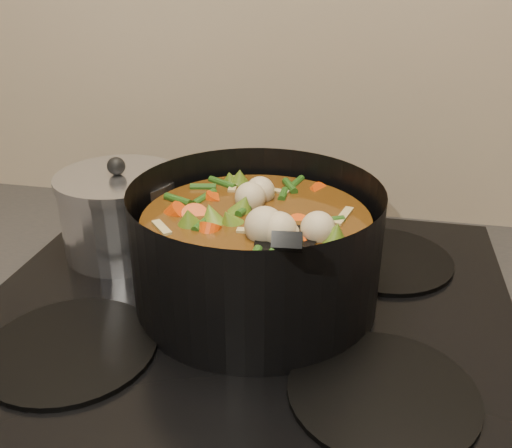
# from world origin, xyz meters

# --- Properties ---
(stovetop) EXTENTS (0.62, 0.54, 0.03)m
(stovetop) POSITION_xyz_m (0.00, 1.93, 0.92)
(stovetop) COLOR black
(stovetop) RESTS_ON counter
(stockpot) EXTENTS (0.31, 0.39, 0.21)m
(stockpot) POSITION_xyz_m (0.01, 1.94, 1.00)
(stockpot) COLOR black
(stockpot) RESTS_ON stovetop
(saucepan) EXTENTS (0.17, 0.17, 0.14)m
(saucepan) POSITION_xyz_m (-0.19, 2.02, 0.99)
(saucepan) COLOR silver
(saucepan) RESTS_ON stovetop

